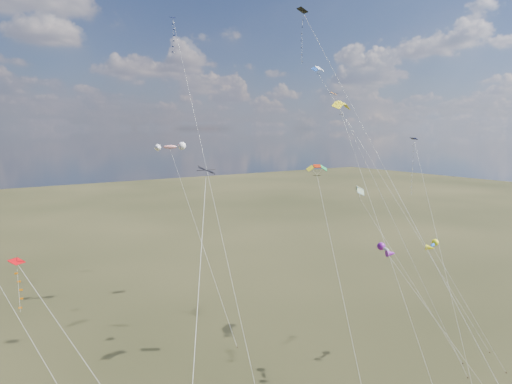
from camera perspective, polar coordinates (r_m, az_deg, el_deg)
diamond_black_high at (r=50.55m, az=7.31°, el=16.34°), size 5.91×34.35×38.70m
diamond_navy_tall at (r=64.64m, az=-9.67°, el=16.25°), size 6.68×31.89×41.02m
diamond_black_mid at (r=23.15m, az=-7.33°, el=-14.04°), size 11.27×16.79×23.40m
diamond_red_low at (r=41.88m, az=-26.93°, el=-11.27°), size 8.31×10.92×15.25m
diamond_navy_right at (r=56.32m, az=19.24°, el=2.00°), size 8.64×15.12×24.59m
diamond_orange_center at (r=51.91m, az=14.72°, el=1.19°), size 6.73×15.03×29.78m
parafoil_yellow at (r=49.53m, az=10.72°, el=10.76°), size 3.49×16.88×28.96m
parafoil_blue_white at (r=69.82m, az=7.99°, el=14.83°), size 5.07×26.71×35.05m
parafoil_striped at (r=57.63m, az=12.91°, el=0.45°), size 4.91×14.36×19.08m
parafoil_tricolor at (r=50.56m, az=7.68°, el=3.06°), size 9.61×18.16×22.08m
novelty_white_purple at (r=47.97m, az=16.00°, el=-7.00°), size 5.50×11.51×14.02m
novelty_redwhite_stripe at (r=67.62m, az=-10.69°, el=5.52°), size 4.04×20.06×23.68m
novelty_blue_yellow at (r=53.81m, az=21.27°, el=-6.27°), size 5.24×7.72×13.44m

